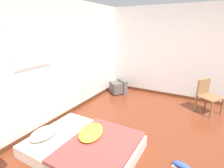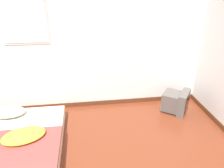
{
  "view_description": "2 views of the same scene",
  "coord_description": "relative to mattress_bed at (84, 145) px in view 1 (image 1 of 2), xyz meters",
  "views": [
    {
      "loc": [
        -2.76,
        -0.2,
        1.99
      ],
      "look_at": [
        0.6,
        1.65,
        0.75
      ],
      "focal_mm": 28.0,
      "sensor_mm": 36.0,
      "label": 1
    },
    {
      "loc": [
        0.2,
        -1.25,
        2.23
      ],
      "look_at": [
        0.62,
        1.75,
        0.83
      ],
      "focal_mm": 35.0,
      "sensor_mm": 36.0,
      "label": 2
    }
  ],
  "objects": [
    {
      "name": "ground_plane",
      "position": [
        0.85,
        -1.39,
        -0.13
      ],
      "size": [
        20.0,
        20.0,
        0.0
      ],
      "primitive_type": "plane",
      "color": "maroon"
    },
    {
      "name": "wall_back",
      "position": [
        0.84,
        1.21,
        1.16
      ],
      "size": [
        7.3,
        0.08,
        2.6
      ],
      "color": "silver",
      "rests_on": "ground_plane"
    },
    {
      "name": "wall_right",
      "position": [
        3.33,
        -1.39,
        1.15
      ],
      "size": [
        0.08,
        7.54,
        2.6
      ],
      "color": "silver",
      "rests_on": "ground_plane"
    },
    {
      "name": "mattress_bed",
      "position": [
        0.0,
        0.0,
        0.0
      ],
      "size": [
        1.35,
        1.76,
        0.35
      ],
      "color": "beige",
      "rests_on": "ground_plane"
    },
    {
      "name": "wooden_chair",
      "position": [
        2.66,
        -1.69,
        0.34
      ],
      "size": [
        0.63,
        0.63,
        0.81
      ],
      "color": "olive",
      "rests_on": "ground_plane"
    },
    {
      "name": "crt_tv",
      "position": [
        2.75,
        0.74,
        0.07
      ],
      "size": [
        0.6,
        0.6,
        0.42
      ],
      "color": "#56514C",
      "rests_on": "ground_plane"
    }
  ]
}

